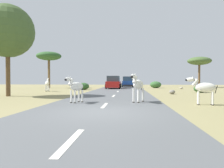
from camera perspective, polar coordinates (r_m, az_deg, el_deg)
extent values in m
plane|color=#8E8456|center=(8.43, -2.94, -7.72)|extent=(90.00, 90.00, 0.00)
cube|color=#56595B|center=(8.44, -3.57, -7.54)|extent=(6.00, 64.00, 0.05)
cube|color=silver|center=(4.59, -10.96, -14.69)|extent=(0.16, 2.00, 0.01)
cube|color=silver|center=(10.40, -1.99, -5.72)|extent=(0.16, 2.00, 0.01)
cube|color=silver|center=(16.34, 0.44, -3.18)|extent=(0.16, 2.00, 0.01)
cube|color=silver|center=(22.32, 1.56, -2.00)|extent=(0.16, 2.00, 0.01)
cube|color=silver|center=(28.30, 2.21, -1.31)|extent=(0.16, 2.00, 0.01)
cube|color=silver|center=(34.30, 2.63, -0.87)|extent=(0.16, 2.00, 0.01)
ellipsoid|color=silver|center=(11.84, -9.34, -0.65)|extent=(0.78, 1.07, 0.47)
cylinder|color=silver|center=(11.71, -10.82, -3.31)|extent=(0.13, 0.13, 0.68)
cylinder|color=#28231E|center=(11.73, -10.81, -4.85)|extent=(0.15, 0.15, 0.05)
cylinder|color=silver|center=(11.54, -9.87, -3.37)|extent=(0.13, 0.13, 0.68)
cylinder|color=#28231E|center=(11.57, -9.86, -4.93)|extent=(0.15, 0.15, 0.05)
cylinder|color=silver|center=(12.20, -8.83, -3.12)|extent=(0.13, 0.13, 0.68)
cylinder|color=#28231E|center=(12.23, -8.83, -4.59)|extent=(0.15, 0.15, 0.05)
cylinder|color=silver|center=(12.05, -7.89, -3.17)|extent=(0.13, 0.13, 0.68)
cylinder|color=#28231E|center=(12.08, -7.89, -4.66)|extent=(0.15, 0.15, 0.05)
cylinder|color=silver|center=(11.47, -10.85, 0.49)|extent=(0.31, 0.40, 0.40)
cube|color=black|center=(11.47, -10.85, 0.90)|extent=(0.17, 0.31, 0.27)
ellipsoid|color=silver|center=(11.30, -11.62, 1.23)|extent=(0.35, 0.47, 0.22)
ellipsoid|color=black|center=(11.17, -12.21, 1.14)|extent=(0.18, 0.19, 0.13)
cone|color=silver|center=(11.42, -11.50, 1.77)|extent=(0.11, 0.11, 0.13)
cone|color=silver|center=(11.34, -11.02, 1.77)|extent=(0.11, 0.11, 0.13)
cylinder|color=black|center=(12.24, -7.88, -1.01)|extent=(0.09, 0.14, 0.40)
ellipsoid|color=silver|center=(24.52, -16.85, 0.20)|extent=(0.86, 1.07, 0.48)
cylinder|color=silver|center=(24.18, -17.02, -1.11)|extent=(0.14, 0.14, 0.69)
cylinder|color=#28231E|center=(24.20, -17.02, -1.87)|extent=(0.16, 0.16, 0.05)
cylinder|color=silver|center=(24.23, -16.42, -1.10)|extent=(0.14, 0.14, 0.69)
cylinder|color=#28231E|center=(24.24, -16.42, -1.86)|extent=(0.16, 0.16, 0.05)
cylinder|color=silver|center=(24.84, -17.26, -1.05)|extent=(0.14, 0.14, 0.69)
cylinder|color=#28231E|center=(24.85, -17.26, -1.79)|extent=(0.16, 0.16, 0.05)
cylinder|color=silver|center=(24.88, -16.68, -1.04)|extent=(0.14, 0.14, 0.69)
cylinder|color=#28231E|center=(24.89, -16.67, -1.78)|extent=(0.16, 0.16, 0.05)
cylinder|color=silver|center=(24.03, -16.67, 0.77)|extent=(0.34, 0.40, 0.41)
cube|color=black|center=(24.03, -16.67, 0.97)|extent=(0.20, 0.31, 0.28)
ellipsoid|color=silver|center=(23.80, -16.58, 1.13)|extent=(0.38, 0.47, 0.22)
ellipsoid|color=black|center=(23.63, -16.51, 1.09)|extent=(0.19, 0.20, 0.13)
cone|color=silver|center=(23.90, -16.78, 1.39)|extent=(0.11, 0.11, 0.13)
cone|color=silver|center=(23.92, -16.47, 1.39)|extent=(0.11, 0.11, 0.13)
cylinder|color=black|center=(25.02, -17.04, 0.01)|extent=(0.10, 0.14, 0.41)
ellipsoid|color=silver|center=(11.99, 7.02, -0.13)|extent=(0.83, 1.19, 0.52)
cylinder|color=silver|center=(11.73, 5.75, -3.09)|extent=(0.14, 0.14, 0.76)
cylinder|color=#28231E|center=(11.76, 5.75, -4.80)|extent=(0.17, 0.17, 0.05)
cylinder|color=silver|center=(11.63, 7.05, -3.13)|extent=(0.14, 0.14, 0.76)
cylinder|color=#28231E|center=(11.66, 7.04, -4.86)|extent=(0.17, 0.17, 0.05)
cylinder|color=silver|center=(12.41, 6.98, -2.86)|extent=(0.14, 0.14, 0.76)
cylinder|color=#28231E|center=(12.44, 6.97, -4.48)|extent=(0.17, 0.17, 0.05)
cylinder|color=silver|center=(12.31, 8.21, -2.89)|extent=(0.14, 0.14, 0.76)
cylinder|color=#28231E|center=(12.34, 8.21, -4.52)|extent=(0.17, 0.17, 0.05)
cylinder|color=silver|center=(11.49, 6.11, 1.16)|extent=(0.34, 0.44, 0.45)
cube|color=black|center=(11.49, 6.11, 1.62)|extent=(0.18, 0.35, 0.31)
ellipsoid|color=silver|center=(11.25, 5.63, 2.00)|extent=(0.37, 0.52, 0.24)
ellipsoid|color=black|center=(11.07, 5.26, 1.92)|extent=(0.20, 0.21, 0.15)
cone|color=silver|center=(11.39, 5.53, 2.60)|extent=(0.12, 0.12, 0.14)
cone|color=silver|center=(11.34, 6.19, 2.61)|extent=(0.12, 0.12, 0.14)
cylinder|color=black|center=(12.51, 7.89, -0.53)|extent=(0.10, 0.16, 0.45)
ellipsoid|color=silver|center=(11.97, 23.58, -0.83)|extent=(1.08, 0.60, 0.48)
cylinder|color=silver|center=(12.09, 21.91, -3.42)|extent=(0.12, 0.12, 0.70)
cylinder|color=#28231E|center=(12.12, 21.89, -4.95)|extent=(0.14, 0.14, 0.05)
cylinder|color=silver|center=(11.83, 22.03, -3.52)|extent=(0.12, 0.12, 0.70)
cylinder|color=#28231E|center=(11.87, 22.02, -5.09)|extent=(0.14, 0.14, 0.05)
cylinder|color=silver|center=(12.18, 25.04, -3.42)|extent=(0.12, 0.12, 0.70)
cylinder|color=#28231E|center=(12.21, 25.03, -4.94)|extent=(0.14, 0.14, 0.05)
cylinder|color=silver|center=(11.92, 25.23, -3.52)|extent=(0.12, 0.12, 0.70)
cylinder|color=#28231E|center=(11.95, 25.22, -5.07)|extent=(0.14, 0.14, 0.05)
cylinder|color=silver|center=(11.91, 21.26, 0.38)|extent=(0.39, 0.26, 0.41)
cube|color=black|center=(11.91, 21.26, 0.78)|extent=(0.34, 0.10, 0.28)
ellipsoid|color=silver|center=(11.89, 20.11, 1.12)|extent=(0.47, 0.27, 0.22)
ellipsoid|color=black|center=(11.88, 19.25, 1.04)|extent=(0.18, 0.16, 0.13)
cone|color=silver|center=(11.96, 20.62, 1.65)|extent=(0.10, 0.10, 0.13)
cone|color=silver|center=(11.84, 20.67, 1.65)|extent=(0.10, 0.10, 0.13)
cylinder|color=black|center=(12.05, 25.99, -1.28)|extent=(0.15, 0.07, 0.41)
cube|color=red|center=(29.78, 0.41, -0.08)|extent=(1.84, 4.22, 0.80)
cube|color=#334751|center=(29.58, 0.38, 1.43)|extent=(1.66, 2.22, 0.76)
cube|color=black|center=(31.94, 0.73, -0.48)|extent=(1.71, 0.18, 0.24)
cylinder|color=black|center=(31.08, 2.27, -0.46)|extent=(0.23, 0.68, 0.68)
cylinder|color=black|center=(31.22, -1.03, -0.46)|extent=(0.23, 0.68, 0.68)
cylinder|color=black|center=(28.38, 1.99, -0.63)|extent=(0.23, 0.68, 0.68)
cylinder|color=black|center=(28.54, -1.62, -0.62)|extent=(0.23, 0.68, 0.68)
cube|color=#1E479E|center=(35.77, 4.22, 0.14)|extent=(1.90, 4.24, 0.80)
cube|color=#334751|center=(35.96, 4.22, 1.39)|extent=(1.69, 2.24, 0.76)
cube|color=black|center=(33.61, 4.28, -0.40)|extent=(1.71, 0.20, 0.24)
cylinder|color=black|center=(34.42, 2.76, -0.30)|extent=(0.24, 0.68, 0.68)
cylinder|color=black|center=(34.45, 5.76, -0.30)|extent=(0.24, 0.68, 0.68)
cylinder|color=black|center=(37.12, 2.80, -0.19)|extent=(0.24, 0.68, 0.68)
cylinder|color=black|center=(37.15, 5.58, -0.19)|extent=(0.24, 0.68, 0.68)
cylinder|color=brown|center=(34.10, -16.42, 2.52)|extent=(0.35, 0.35, 4.22)
ellipsoid|color=#2D5628|center=(34.27, -16.45, 7.14)|extent=(3.74, 3.74, 1.31)
cylinder|color=brown|center=(18.50, -25.92, 2.36)|extent=(0.33, 0.33, 3.43)
sphere|color=#425B2D|center=(18.87, -26.02, 12.56)|extent=(4.07, 4.07, 4.07)
cylinder|color=brown|center=(38.06, 22.17, 1.94)|extent=(0.34, 0.34, 3.68)
ellipsoid|color=#425B2D|center=(38.18, 22.20, 5.70)|extent=(3.80, 3.80, 1.33)
ellipsoid|color=#386633|center=(33.38, 11.54, -0.17)|extent=(1.69, 1.52, 1.02)
ellipsoid|color=#2D5628|center=(23.08, 22.44, -1.15)|extent=(1.30, 1.17, 0.78)
ellipsoid|color=#2D5628|center=(27.24, -7.62, -0.61)|extent=(1.47, 1.32, 0.88)
ellipsoid|color=gray|center=(19.83, 15.71, -2.04)|extent=(0.52, 0.54, 0.39)
ellipsoid|color=#A89E8C|center=(30.79, 17.95, -1.01)|extent=(0.40, 0.38, 0.28)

